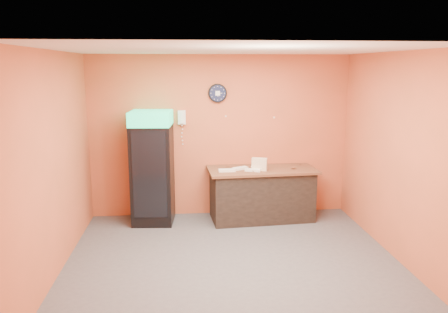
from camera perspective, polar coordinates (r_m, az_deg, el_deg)
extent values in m
plane|color=#47474C|center=(6.12, 1.11, -13.41)|extent=(4.50, 4.50, 0.00)
cube|color=#D6613C|center=(7.63, -0.52, 2.67)|extent=(4.50, 0.02, 2.80)
cube|color=#D6613C|center=(5.87, -21.24, -0.90)|extent=(0.02, 4.00, 2.80)
cube|color=#D6613C|center=(6.33, 21.86, -0.07)|extent=(0.02, 4.00, 2.80)
cube|color=white|center=(5.55, 1.23, 13.78)|extent=(4.50, 4.00, 0.02)
cube|color=black|center=(7.39, -9.29, -2.33)|extent=(0.71, 0.71, 1.65)
cube|color=#17C778|center=(7.23, -9.54, 4.94)|extent=(0.71, 0.71, 0.24)
cube|color=black|center=(7.05, -9.28, -2.42)|extent=(0.55, 0.06, 1.41)
cube|color=black|center=(7.57, 4.92, -5.02)|extent=(1.76, 0.88, 0.85)
cylinder|color=black|center=(7.52, -0.85, 8.28)|extent=(0.32, 0.05, 0.32)
cylinder|color=#0F1433|center=(7.49, -0.83, 8.27)|extent=(0.27, 0.01, 0.27)
cube|color=white|center=(7.48, -0.83, 8.26)|extent=(0.08, 0.00, 0.08)
cube|color=white|center=(7.51, -5.54, 5.12)|extent=(0.13, 0.08, 0.24)
cube|color=white|center=(7.46, -5.54, 5.08)|extent=(0.05, 0.04, 0.19)
cube|color=brown|center=(7.45, 4.98, -1.73)|extent=(1.87, 0.96, 0.04)
cube|color=#F3E3BD|center=(7.31, 4.63, -1.62)|extent=(0.27, 0.17, 0.05)
cube|color=#F3E3BD|center=(7.29, 4.64, -1.22)|extent=(0.27, 0.17, 0.05)
cube|color=#F3E3BD|center=(7.28, 4.65, -0.81)|extent=(0.27, 0.17, 0.05)
cube|color=#F3E3BD|center=(7.27, 4.65, -0.40)|extent=(0.27, 0.17, 0.05)
cube|color=white|center=(7.21, 0.39, -1.82)|extent=(0.28, 0.11, 0.04)
cube|color=white|center=(7.25, 3.78, -1.79)|extent=(0.27, 0.18, 0.04)
cube|color=white|center=(7.36, 2.12, -1.55)|extent=(0.29, 0.22, 0.04)
cylinder|color=silver|center=(7.54, 4.72, -1.16)|extent=(0.06, 0.06, 0.06)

